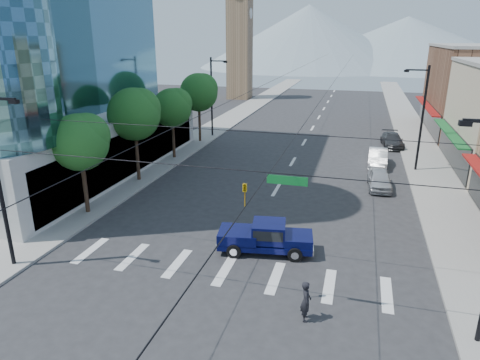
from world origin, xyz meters
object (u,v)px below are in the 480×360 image
Objects in this scene: pedestrian at (306,301)px; parked_car_far at (392,140)px; parked_car_near at (379,179)px; parked_car_mid at (378,158)px; pickup_truck at (265,237)px.

pedestrian is 0.36× the size of parked_car_far.
parked_car_near reaches higher than parked_car_far.
parked_car_far is at bearing 79.07° from parked_car_mid.
pickup_truck is 1.27× the size of parked_car_near.
parked_car_near is at bearing -102.34° from parked_car_far.
pickup_truck is at bearing -119.52° from parked_car_near.
pedestrian reaches higher than pickup_truck.
parked_car_mid is at bearing -19.83° from pedestrian.
pickup_truck is 3.01× the size of pedestrian.
pedestrian is 0.42× the size of parked_car_near.
pickup_truck is 1.16× the size of parked_car_mid.
parked_car_mid is at bearing 87.21° from parked_car_near.
pickup_truck reaches higher than parked_car_mid.
pickup_truck is at bearing -112.26° from parked_car_far.
parked_car_far is at bearing -20.86° from pedestrian.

